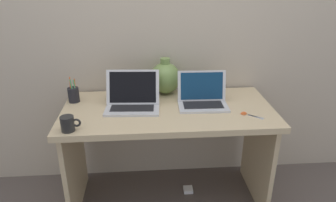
# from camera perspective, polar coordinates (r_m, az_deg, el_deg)

# --- Properties ---
(ground_plane) EXTENTS (6.00, 6.00, 0.00)m
(ground_plane) POSITION_cam_1_polar(r_m,az_deg,el_deg) (2.49, 0.00, -17.13)
(ground_plane) COLOR #564C47
(back_wall) EXTENTS (4.40, 0.04, 2.40)m
(back_wall) POSITION_cam_1_polar(r_m,az_deg,el_deg) (2.29, -0.72, 12.98)
(back_wall) COLOR #BCAD99
(back_wall) RESTS_ON ground
(desk) EXTENTS (1.39, 0.66, 0.75)m
(desk) POSITION_cam_1_polar(r_m,az_deg,el_deg) (2.15, 0.00, -5.32)
(desk) COLOR #D1B78C
(desk) RESTS_ON ground
(laptop_left) EXTENTS (0.36, 0.26, 0.23)m
(laptop_left) POSITION_cam_1_polar(r_m,az_deg,el_deg) (2.08, -6.44, 0.55)
(laptop_left) COLOR silver
(laptop_left) RESTS_ON desk
(laptop_right) EXTENTS (0.33, 0.22, 0.22)m
(laptop_right) POSITION_cam_1_polar(r_m,az_deg,el_deg) (2.12, 6.25, 0.88)
(laptop_right) COLOR silver
(laptop_right) RESTS_ON desk
(green_vase) EXTENTS (0.22, 0.22, 0.26)m
(green_vase) POSITION_cam_1_polar(r_m,az_deg,el_deg) (2.28, -0.51, 4.25)
(green_vase) COLOR #75934C
(green_vase) RESTS_ON desk
(coffee_mug) EXTENTS (0.12, 0.08, 0.09)m
(coffee_mug) POSITION_cam_1_polar(r_m,az_deg,el_deg) (1.87, -17.72, -3.95)
(coffee_mug) COLOR black
(coffee_mug) RESTS_ON desk
(pen_cup) EXTENTS (0.08, 0.08, 0.18)m
(pen_cup) POSITION_cam_1_polar(r_m,az_deg,el_deg) (2.25, -16.78, 1.15)
(pen_cup) COLOR black
(pen_cup) RESTS_ON desk
(scissors) EXTENTS (0.13, 0.11, 0.01)m
(scissors) POSITION_cam_1_polar(r_m,az_deg,el_deg) (2.04, 14.33, -2.41)
(scissors) COLOR #B7B7BC
(scissors) RESTS_ON desk
(power_brick) EXTENTS (0.07, 0.07, 0.03)m
(power_brick) POSITION_cam_1_polar(r_m,az_deg,el_deg) (2.54, 3.67, -15.77)
(power_brick) COLOR white
(power_brick) RESTS_ON ground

